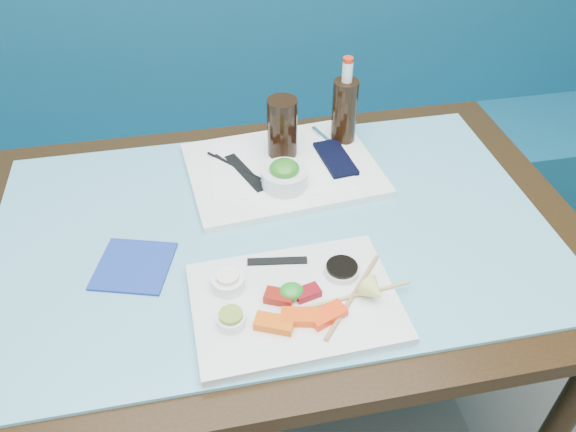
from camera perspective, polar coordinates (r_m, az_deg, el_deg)
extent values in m
cube|color=navy|center=(2.18, -4.83, 1.79)|extent=(3.00, 0.55, 0.45)
cube|color=navy|center=(2.11, -6.38, 15.63)|extent=(3.00, 0.12, 0.95)
cube|color=black|center=(1.27, -1.53, -2.09)|extent=(1.40, 0.90, 0.04)
cylinder|color=black|center=(1.56, 25.92, -18.29)|extent=(0.06, 0.06, 0.71)
cylinder|color=black|center=(1.85, -22.83, -5.27)|extent=(0.06, 0.06, 0.71)
cylinder|color=black|center=(1.94, 14.99, -0.36)|extent=(0.06, 0.06, 0.71)
cube|color=#5EA7BD|center=(1.25, -1.55, -1.28)|extent=(1.22, 0.76, 0.01)
cube|color=white|center=(1.08, 0.71, -8.82)|extent=(0.40, 0.29, 0.02)
cube|color=#E55209|center=(1.03, -1.43, -10.86)|extent=(0.08, 0.06, 0.02)
cube|color=#EB4409|center=(1.04, 1.29, -10.22)|extent=(0.08, 0.05, 0.02)
cube|color=#FF340A|center=(1.04, 4.07, -10.00)|extent=(0.08, 0.06, 0.02)
cube|color=maroon|center=(1.07, -0.93, -8.21)|extent=(0.06, 0.05, 0.02)
cube|color=maroon|center=(1.08, 1.98, -7.80)|extent=(0.05, 0.04, 0.02)
ellipsoid|color=#1F841E|center=(1.07, 0.35, -7.66)|extent=(0.05, 0.05, 0.03)
cylinder|color=white|center=(1.04, -5.78, -10.50)|extent=(0.06, 0.06, 0.02)
cylinder|color=olive|center=(1.02, -5.84, -9.96)|extent=(0.06, 0.06, 0.01)
cylinder|color=white|center=(1.09, -6.09, -6.75)|extent=(0.08, 0.08, 0.03)
cylinder|color=white|center=(1.08, -6.16, -6.12)|extent=(0.05, 0.05, 0.01)
cylinder|color=silver|center=(1.12, 5.48, -5.51)|extent=(0.08, 0.08, 0.01)
cylinder|color=black|center=(1.12, 5.51, -5.17)|extent=(0.08, 0.08, 0.01)
cone|color=#DBE26B|center=(1.07, 8.76, -7.56)|extent=(0.06, 0.06, 0.05)
cube|color=black|center=(1.14, -1.10, -4.60)|extent=(0.12, 0.04, 0.00)
cylinder|color=#A2774C|center=(1.08, 6.64, -8.01)|extent=(0.16, 0.19, 0.01)
cylinder|color=tan|center=(1.09, 7.15, -7.94)|extent=(0.21, 0.03, 0.01)
cube|color=white|center=(1.40, -0.54, 4.77)|extent=(0.49, 0.39, 0.02)
cube|color=white|center=(1.40, -0.55, 5.09)|extent=(0.36, 0.27, 0.00)
cylinder|color=silver|center=(1.32, -0.37, 3.91)|extent=(0.12, 0.12, 0.04)
ellipsoid|color=#29761B|center=(1.31, -0.38, 4.87)|extent=(0.08, 0.08, 0.04)
cylinder|color=black|center=(1.40, -0.58, 8.95)|extent=(0.10, 0.10, 0.15)
cube|color=black|center=(1.42, 4.84, 5.85)|extent=(0.08, 0.16, 0.01)
cylinder|color=white|center=(1.50, 3.58, 8.09)|extent=(0.04, 0.09, 0.01)
cylinder|color=black|center=(1.38, -4.53, 4.43)|extent=(0.12, 0.18, 0.01)
cylinder|color=black|center=(1.38, -4.20, 4.49)|extent=(0.18, 0.21, 0.01)
cube|color=black|center=(1.38, -4.36, 4.43)|extent=(0.09, 0.17, 0.00)
cylinder|color=black|center=(1.47, 5.73, 10.28)|extent=(0.08, 0.08, 0.18)
cylinder|color=white|center=(1.41, 6.05, 14.37)|extent=(0.03, 0.03, 0.05)
cylinder|color=red|center=(1.40, 6.14, 15.50)|extent=(0.03, 0.03, 0.01)
cube|color=navy|center=(1.20, -15.38, -4.89)|extent=(0.18, 0.18, 0.01)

